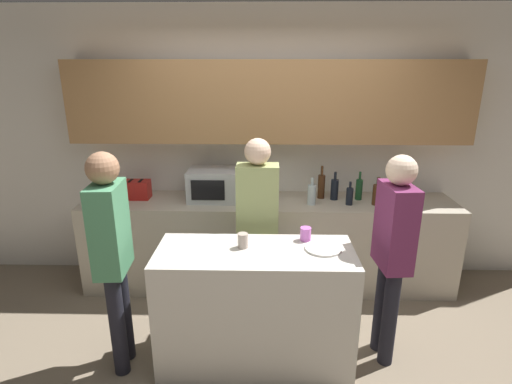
{
  "coord_description": "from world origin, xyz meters",
  "views": [
    {
      "loc": [
        -0.04,
        -2.27,
        2.16
      ],
      "look_at": [
        -0.1,
        0.5,
        1.27
      ],
      "focal_mm": 28.0,
      "sensor_mm": 36.0,
      "label": 1
    }
  ],
  "objects_px": {
    "person_left": "(393,245)",
    "person_right": "(112,247)",
    "bottle_1": "(321,186)",
    "toaster": "(136,190)",
    "person_center": "(258,217)",
    "bottle_2": "(334,189)",
    "potted_plant": "(400,181)",
    "bottle_0": "(312,194)",
    "cup_1": "(243,241)",
    "microwave": "(216,184)",
    "plate_on_island": "(323,248)",
    "cup_0": "(306,234)",
    "bottle_3": "(350,196)",
    "bottle_4": "(359,189)",
    "bottle_5": "(377,194)"
  },
  "relations": [
    {
      "from": "person_left",
      "to": "person_right",
      "type": "height_order",
      "value": "person_right"
    },
    {
      "from": "toaster",
      "to": "cup_0",
      "type": "relative_size",
      "value": 2.6
    },
    {
      "from": "plate_on_island",
      "to": "cup_0",
      "type": "distance_m",
      "value": 0.19
    },
    {
      "from": "cup_1",
      "to": "toaster",
      "type": "bearing_deg",
      "value": 134.38
    },
    {
      "from": "microwave",
      "to": "cup_0",
      "type": "xyz_separation_m",
      "value": [
        0.78,
        -1.0,
        -0.08
      ]
    },
    {
      "from": "potted_plant",
      "to": "bottle_1",
      "type": "distance_m",
      "value": 0.75
    },
    {
      "from": "toaster",
      "to": "cup_0",
      "type": "xyz_separation_m",
      "value": [
        1.56,
        -1.0,
        -0.02
      ]
    },
    {
      "from": "bottle_1",
      "to": "bottle_5",
      "type": "distance_m",
      "value": 0.53
    },
    {
      "from": "bottle_5",
      "to": "person_left",
      "type": "distance_m",
      "value": 0.99
    },
    {
      "from": "cup_0",
      "to": "person_right",
      "type": "distance_m",
      "value": 1.37
    },
    {
      "from": "bottle_4",
      "to": "cup_0",
      "type": "relative_size",
      "value": 2.78
    },
    {
      "from": "potted_plant",
      "to": "bottle_5",
      "type": "bearing_deg",
      "value": -151.76
    },
    {
      "from": "bottle_2",
      "to": "potted_plant",
      "type": "bearing_deg",
      "value": -1.41
    },
    {
      "from": "plate_on_island",
      "to": "cup_1",
      "type": "bearing_deg",
      "value": 178.33
    },
    {
      "from": "toaster",
      "to": "potted_plant",
      "type": "distance_m",
      "value": 2.56
    },
    {
      "from": "microwave",
      "to": "potted_plant",
      "type": "distance_m",
      "value": 1.78
    },
    {
      "from": "microwave",
      "to": "person_center",
      "type": "xyz_separation_m",
      "value": [
        0.42,
        -0.64,
        -0.09
      ]
    },
    {
      "from": "bottle_2",
      "to": "person_left",
      "type": "bearing_deg",
      "value": -78.14
    },
    {
      "from": "microwave",
      "to": "bottle_2",
      "type": "height_order",
      "value": "microwave"
    },
    {
      "from": "microwave",
      "to": "toaster",
      "type": "relative_size",
      "value": 2.0
    },
    {
      "from": "bottle_3",
      "to": "cup_0",
      "type": "relative_size",
      "value": 2.24
    },
    {
      "from": "toaster",
      "to": "cup_1",
      "type": "distance_m",
      "value": 1.59
    },
    {
      "from": "person_center",
      "to": "person_right",
      "type": "relative_size",
      "value": 0.99
    },
    {
      "from": "bottle_0",
      "to": "bottle_2",
      "type": "height_order",
      "value": "bottle_2"
    },
    {
      "from": "microwave",
      "to": "plate_on_island",
      "type": "relative_size",
      "value": 2.0
    },
    {
      "from": "bottle_2",
      "to": "bottle_5",
      "type": "xyz_separation_m",
      "value": [
        0.37,
        -0.15,
        -0.0
      ]
    },
    {
      "from": "cup_1",
      "to": "bottle_5",
      "type": "bearing_deg",
      "value": 39.76
    },
    {
      "from": "cup_1",
      "to": "person_left",
      "type": "relative_size",
      "value": 0.07
    },
    {
      "from": "potted_plant",
      "to": "plate_on_island",
      "type": "distance_m",
      "value": 1.46
    },
    {
      "from": "bottle_4",
      "to": "cup_1",
      "type": "xyz_separation_m",
      "value": [
        -1.07,
        -1.15,
        -0.03
      ]
    },
    {
      "from": "bottle_2",
      "to": "person_right",
      "type": "height_order",
      "value": "person_right"
    },
    {
      "from": "bottle_0",
      "to": "person_right",
      "type": "height_order",
      "value": "person_right"
    },
    {
      "from": "microwave",
      "to": "person_center",
      "type": "height_order",
      "value": "person_center"
    },
    {
      "from": "bottle_0",
      "to": "person_center",
      "type": "relative_size",
      "value": 0.16
    },
    {
      "from": "bottle_2",
      "to": "bottle_4",
      "type": "relative_size",
      "value": 0.99
    },
    {
      "from": "potted_plant",
      "to": "person_center",
      "type": "bearing_deg",
      "value": -154.75
    },
    {
      "from": "bottle_0",
      "to": "bottle_4",
      "type": "height_order",
      "value": "bottle_4"
    },
    {
      "from": "bottle_5",
      "to": "potted_plant",
      "type": "bearing_deg",
      "value": 28.24
    },
    {
      "from": "cup_1",
      "to": "person_left",
      "type": "bearing_deg",
      "value": 1.51
    },
    {
      "from": "bottle_1",
      "to": "toaster",
      "type": "bearing_deg",
      "value": -178.33
    },
    {
      "from": "bottle_0",
      "to": "plate_on_island",
      "type": "distance_m",
      "value": 1.02
    },
    {
      "from": "bottle_1",
      "to": "person_center",
      "type": "xyz_separation_m",
      "value": [
        -0.61,
        -0.69,
        -0.06
      ]
    },
    {
      "from": "bottle_0",
      "to": "bottle_1",
      "type": "distance_m",
      "value": 0.22
    },
    {
      "from": "person_left",
      "to": "person_right",
      "type": "relative_size",
      "value": 0.97
    },
    {
      "from": "bottle_1",
      "to": "cup_1",
      "type": "xyz_separation_m",
      "value": [
        -0.71,
        -1.19,
        -0.05
      ]
    },
    {
      "from": "person_center",
      "to": "person_right",
      "type": "xyz_separation_m",
      "value": [
        -0.98,
        -0.61,
        0.01
      ]
    },
    {
      "from": "bottle_4",
      "to": "cup_1",
      "type": "bearing_deg",
      "value": -132.86
    },
    {
      "from": "bottle_3",
      "to": "bottle_4",
      "type": "distance_m",
      "value": 0.2
    },
    {
      "from": "microwave",
      "to": "bottle_1",
      "type": "height_order",
      "value": "bottle_1"
    },
    {
      "from": "potted_plant",
      "to": "cup_1",
      "type": "xyz_separation_m",
      "value": [
        -1.45,
        -1.13,
        -0.12
      ]
    }
  ]
}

